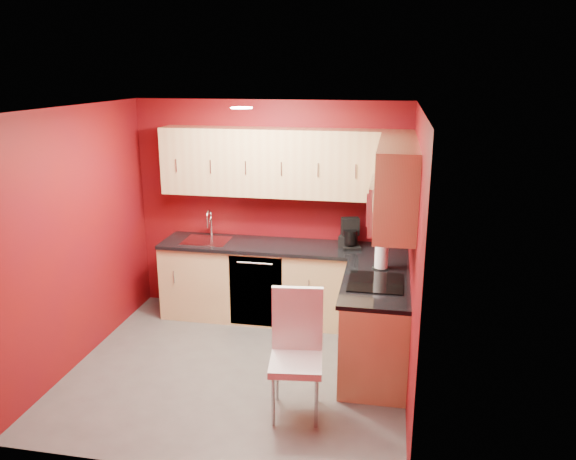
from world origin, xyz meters
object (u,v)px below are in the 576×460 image
(coffee_maker, at_px, (351,234))
(paper_towel, at_px, (381,254))
(sink, at_px, (207,237))
(napkin_holder, at_px, (345,242))
(microwave, at_px, (392,205))
(dining_chair, at_px, (296,356))

(coffee_maker, relative_size, paper_towel, 1.08)
(sink, xyz_separation_m, napkin_holder, (1.60, 0.03, 0.03))
(sink, relative_size, paper_towel, 1.72)
(napkin_holder, bearing_deg, sink, -179.07)
(microwave, height_order, sink, microwave)
(microwave, xyz_separation_m, coffee_maker, (-0.43, 1.03, -0.59))
(sink, bearing_deg, microwave, -25.60)
(microwave, relative_size, napkin_holder, 5.59)
(microwave, bearing_deg, coffee_maker, 112.48)
(coffee_maker, bearing_deg, microwave, -82.89)
(napkin_holder, distance_m, paper_towel, 0.75)
(dining_chair, bearing_deg, napkin_holder, 76.53)
(sink, height_order, paper_towel, sink)
(paper_towel, relative_size, dining_chair, 0.28)
(microwave, relative_size, sink, 1.46)
(napkin_holder, relative_size, paper_towel, 0.45)
(microwave, xyz_separation_m, dining_chair, (-0.72, -0.84, -1.12))
(paper_towel, bearing_deg, napkin_holder, 124.01)
(napkin_holder, bearing_deg, paper_towel, -55.99)
(coffee_maker, distance_m, paper_towel, 0.72)
(napkin_holder, bearing_deg, coffee_maker, 4.10)
(microwave, xyz_separation_m, napkin_holder, (-0.49, 1.03, -0.68))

